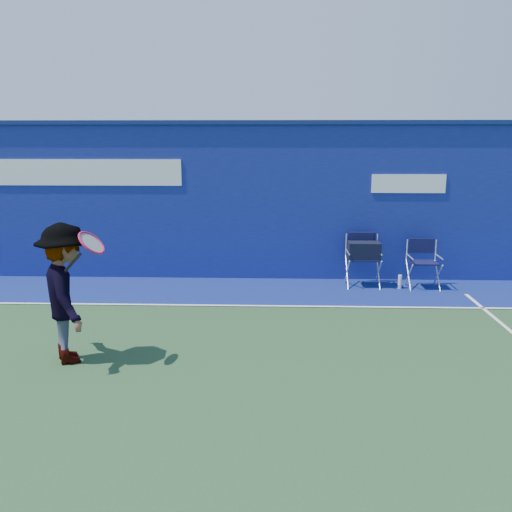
{
  "coord_description": "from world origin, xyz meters",
  "views": [
    {
      "loc": [
        1.04,
        -5.45,
        2.8
      ],
      "look_at": [
        0.77,
        2.6,
        1.0
      ],
      "focal_mm": 38.0,
      "sensor_mm": 36.0,
      "label": 1
    }
  ],
  "objects_px": {
    "directors_chair_right": "(423,273)",
    "tennis_player": "(66,293)",
    "directors_chair_left": "(363,264)",
    "water_bottle": "(400,282)"
  },
  "relations": [
    {
      "from": "directors_chair_right",
      "to": "tennis_player",
      "type": "relative_size",
      "value": 0.51
    },
    {
      "from": "directors_chair_right",
      "to": "directors_chair_left",
      "type": "bearing_deg",
      "value": 174.92
    },
    {
      "from": "tennis_player",
      "to": "water_bottle",
      "type": "bearing_deg",
      "value": 35.03
    },
    {
      "from": "directors_chair_left",
      "to": "tennis_player",
      "type": "xyz_separation_m",
      "value": [
        -4.25,
        -3.62,
        0.46
      ]
    },
    {
      "from": "directors_chair_left",
      "to": "water_bottle",
      "type": "relative_size",
      "value": 3.79
    },
    {
      "from": "tennis_player",
      "to": "directors_chair_right",
      "type": "bearing_deg",
      "value": 33.3
    },
    {
      "from": "water_bottle",
      "to": "tennis_player",
      "type": "xyz_separation_m",
      "value": [
        -4.93,
        -3.45,
        0.75
      ]
    },
    {
      "from": "directors_chair_left",
      "to": "directors_chair_right",
      "type": "height_order",
      "value": "directors_chair_left"
    },
    {
      "from": "directors_chair_left",
      "to": "directors_chair_right",
      "type": "distance_m",
      "value": 1.12
    },
    {
      "from": "directors_chair_left",
      "to": "tennis_player",
      "type": "bearing_deg",
      "value": -139.6
    }
  ]
}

